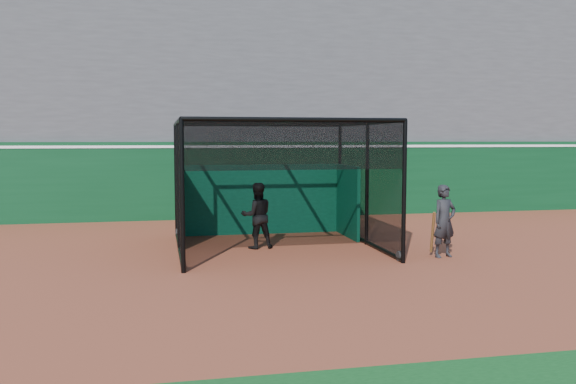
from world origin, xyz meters
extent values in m
plane|color=brown|center=(0.00, 0.00, 0.00)|extent=(120.00, 120.00, 0.00)
cube|color=#0A391B|center=(0.00, 8.50, 1.25)|extent=(50.00, 0.45, 2.50)
cube|color=white|center=(0.00, 8.50, 2.35)|extent=(50.00, 0.50, 0.08)
cube|color=#4C4C4F|center=(0.00, 12.38, 3.88)|extent=(50.00, 7.85, 7.75)
cube|color=#4C4C4F|center=(0.00, 15.80, 8.35)|extent=(50.00, 0.30, 1.20)
cube|color=#074D32|center=(1.01, 4.94, 0.95)|extent=(4.42, 0.10, 1.90)
cylinder|color=black|center=(-1.26, 0.62, 0.11)|extent=(0.08, 0.22, 0.22)
cylinder|color=black|center=(3.28, 0.62, 0.11)|extent=(0.08, 0.22, 0.22)
cylinder|color=black|center=(-1.26, 4.86, 0.11)|extent=(0.08, 0.22, 0.22)
cylinder|color=black|center=(3.28, 4.86, 0.11)|extent=(0.08, 0.22, 0.22)
imported|color=black|center=(0.56, 2.76, 0.78)|extent=(0.81, 0.66, 1.57)
imported|color=black|center=(4.42, 0.85, 0.80)|extent=(0.66, 0.52, 1.60)
cylinder|color=#593819|center=(4.17, 0.90, 0.55)|extent=(0.15, 0.36, 0.94)
camera|label=1|loc=(-1.66, -11.41, 2.60)|focal=38.00mm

